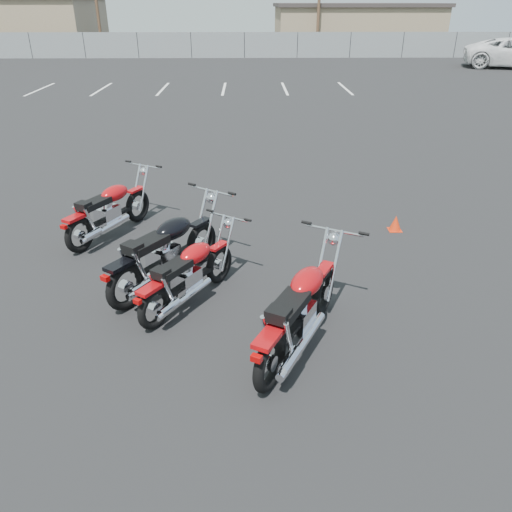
{
  "coord_description": "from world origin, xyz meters",
  "views": [
    {
      "loc": [
        0.08,
        -5.64,
        3.84
      ],
      "look_at": [
        0.2,
        0.6,
        0.65
      ],
      "focal_mm": 35.0,
      "sensor_mm": 36.0,
      "label": 1
    }
  ],
  "objects_px": {
    "motorcycle_second_black": "(166,251)",
    "motorcycle_rear_red": "(300,311)",
    "motorcycle_third_red": "(189,274)",
    "motorcycle_front_red": "(109,210)"
  },
  "relations": [
    {
      "from": "motorcycle_second_black",
      "to": "motorcycle_rear_red",
      "type": "height_order",
      "value": "motorcycle_second_black"
    },
    {
      "from": "motorcycle_second_black",
      "to": "motorcycle_third_red",
      "type": "xyz_separation_m",
      "value": [
        0.39,
        -0.56,
        -0.08
      ]
    },
    {
      "from": "motorcycle_third_red",
      "to": "motorcycle_rear_red",
      "type": "xyz_separation_m",
      "value": [
        1.44,
        -1.05,
        0.07
      ]
    },
    {
      "from": "motorcycle_front_red",
      "to": "motorcycle_third_red",
      "type": "distance_m",
      "value": 2.86
    },
    {
      "from": "motorcycle_third_red",
      "to": "motorcycle_second_black",
      "type": "bearing_deg",
      "value": 124.86
    },
    {
      "from": "motorcycle_third_red",
      "to": "motorcycle_rear_red",
      "type": "height_order",
      "value": "motorcycle_rear_red"
    },
    {
      "from": "motorcycle_second_black",
      "to": "motorcycle_third_red",
      "type": "height_order",
      "value": "motorcycle_second_black"
    },
    {
      "from": "motorcycle_front_red",
      "to": "motorcycle_rear_red",
      "type": "distance_m",
      "value": 4.59
    },
    {
      "from": "motorcycle_second_black",
      "to": "motorcycle_rear_red",
      "type": "relative_size",
      "value": 0.97
    },
    {
      "from": "motorcycle_front_red",
      "to": "motorcycle_second_black",
      "type": "bearing_deg",
      "value": -54.42
    }
  ]
}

